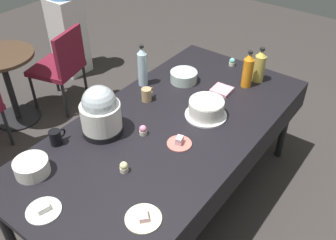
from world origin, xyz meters
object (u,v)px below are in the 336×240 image
Objects in this scene: dessert_plate_coral at (179,142)px; water_cooler at (67,25)px; dessert_plate_white at (44,210)px; cupcake_rose at (232,62)px; glass_salad_bowl at (184,77)px; maroon_chair_right at (61,64)px; slow_cooker at (100,112)px; coffee_mug_tan at (147,94)px; dessert_plate_cream at (143,218)px; soda_bottle_water at (142,67)px; potluck_table at (168,133)px; soda_bottle_ginger_ale at (260,66)px; ceramic_snack_bowl at (32,167)px; cupcake_vanilla at (143,130)px; round_cafe_table at (6,76)px; cupcake_berry at (124,167)px; frosted_layer_cake at (206,109)px; coffee_mug_black at (56,137)px; soda_bottle_orange_juice at (248,70)px.

water_cooler is (1.05, 2.31, -0.17)m from dessert_plate_coral.
dessert_plate_white is (-0.84, 0.25, -0.00)m from dessert_plate_coral.
glass_salad_bowl is at bearing 158.36° from cupcake_rose.
cupcake_rose is at bearing -70.46° from maroon_chair_right.
slow_cooker is 1.85× the size of dessert_plate_white.
dessert_plate_coral is 1.36× the size of coffee_mug_tan.
coffee_mug_tan is at bearing -101.37° from maroon_chair_right.
soda_bottle_water reaches higher than dessert_plate_cream.
potluck_table is 0.93m from soda_bottle_ginger_ale.
dessert_plate_cream is at bearing -140.03° from soda_bottle_water.
soda_bottle_ginger_ale is at bearing -2.84° from dessert_plate_coral.
slow_cooker is at bearing 175.93° from glass_salad_bowl.
ceramic_snack_bowl is at bearing 175.12° from glass_salad_bowl.
soda_bottle_water is (0.47, 0.39, 0.12)m from cupcake_vanilla.
glass_salad_bowl is 0.59m from soda_bottle_ginger_ale.
potluck_table is 32.59× the size of cupcake_vanilla.
coffee_mug_tan is (0.45, 0.00, -0.11)m from slow_cooker.
coffee_mug_tan reaches higher than dessert_plate_cream.
soda_bottle_ginger_ale is 2.38m from water_cooler.
potluck_table is at bearing -88.46° from round_cafe_table.
water_cooler is (-0.03, 2.08, -0.19)m from cupcake_rose.
dessert_plate_coral is 0.54m from coffee_mug_tan.
glass_salad_bowl is at bearing 16.14° from cupcake_berry.
dessert_plate_white is (-0.14, -0.27, -0.04)m from ceramic_snack_bowl.
slow_cooker is at bearing 121.44° from cupcake_vanilla.
frosted_layer_cake is 1.85× the size of dessert_plate_coral.
soda_bottle_water is 1.82m from water_cooler.
soda_bottle_water is at bearing -111.06° from water_cooler.
frosted_layer_cake is 1.03× the size of soda_bottle_ginger_ale.
ceramic_snack_bowl is at bearing -133.72° from maroon_chair_right.
cupcake_rose is (1.28, -0.24, -0.13)m from slow_cooker.
soda_bottle_water is 0.87m from coffee_mug_black.
potluck_table is 0.72m from coffee_mug_black.
glass_salad_bowl is 0.38m from coffee_mug_tan.
water_cooler reaches higher than soda_bottle_orange_juice.
water_cooler reaches higher than slow_cooker.
ceramic_snack_bowl is 0.52m from cupcake_berry.
water_cooler reaches higher than frosted_layer_cake.
cupcake_vanilla is at bearing -166.50° from glass_salad_bowl.
cupcake_rose is 0.34m from soda_bottle_orange_juice.
potluck_table is 19.08× the size of coffee_mug_black.
potluck_table is at bearing -23.93° from ceramic_snack_bowl.
soda_bottle_orange_juice reaches higher than soda_bottle_ginger_ale.
frosted_layer_cake is at bearing -95.55° from maroon_chair_right.
soda_bottle_water reaches higher than cupcake_berry.
potluck_table is 32.59× the size of cupcake_berry.
potluck_table is 2.59× the size of maroon_chair_right.
soda_bottle_water is (0.60, 0.17, -0.00)m from slow_cooker.
cupcake_rose reaches higher than dessert_plate_cream.
cupcake_berry is 2.63m from water_cooler.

